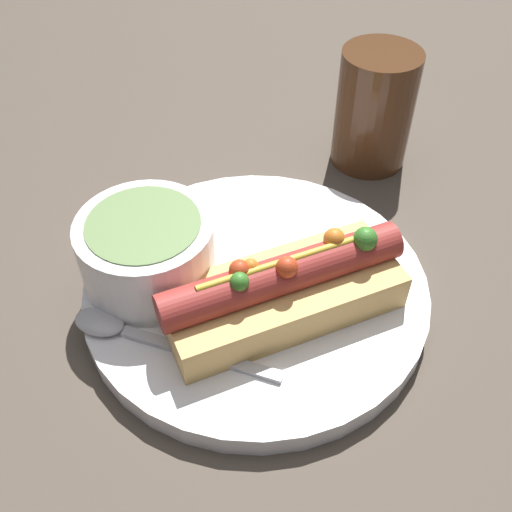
{
  "coord_description": "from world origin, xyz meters",
  "views": [
    {
      "loc": [
        -0.22,
        -0.2,
        0.35
      ],
      "look_at": [
        0.0,
        0.0,
        0.05
      ],
      "focal_mm": 42.0,
      "sensor_mm": 36.0,
      "label": 1
    }
  ],
  "objects": [
    {
      "name": "ground_plane",
      "position": [
        0.0,
        0.0,
        0.0
      ],
      "size": [
        4.0,
        4.0,
        0.0
      ],
      "primitive_type": "plane",
      "color": "#4C4238"
    },
    {
      "name": "dinner_plate",
      "position": [
        0.0,
        0.0,
        0.01
      ],
      "size": [
        0.26,
        0.26,
        0.02
      ],
      "color": "white",
      "rests_on": "ground_plane"
    },
    {
      "name": "hot_dog",
      "position": [
        -0.01,
        -0.03,
        0.04
      ],
      "size": [
        0.18,
        0.13,
        0.06
      ],
      "rotation": [
        0.0,
        0.0,
        -0.41
      ],
      "color": "#DBAD60",
      "rests_on": "dinner_plate"
    },
    {
      "name": "soup_bowl",
      "position": [
        -0.05,
        0.06,
        0.05
      ],
      "size": [
        0.1,
        0.1,
        0.05
      ],
      "color": "white",
      "rests_on": "dinner_plate"
    },
    {
      "name": "spoon",
      "position": [
        -0.09,
        0.03,
        0.02
      ],
      "size": [
        0.08,
        0.14,
        0.01
      ],
      "rotation": [
        0.0,
        0.0,
        1.99
      ],
      "color": "#B7B7BC",
      "rests_on": "dinner_plate"
    },
    {
      "name": "drinking_glass",
      "position": [
        0.2,
        0.04,
        0.05
      ],
      "size": [
        0.07,
        0.07,
        0.11
      ],
      "color": "#4C2D19",
      "rests_on": "ground_plane"
    }
  ]
}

